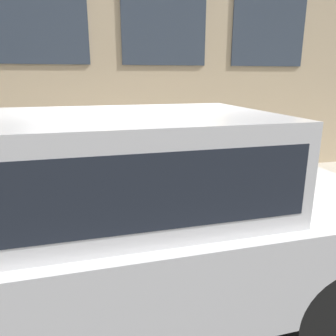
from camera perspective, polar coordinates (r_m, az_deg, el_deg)
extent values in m
plane|color=#2D2D30|center=(4.47, -5.77, -14.79)|extent=(80.00, 80.00, 0.00)
cube|color=#A8A093|center=(5.71, -8.22, -6.92)|extent=(2.87, 60.00, 0.17)
cube|color=#2D3847|center=(7.89, 17.40, 23.97)|extent=(0.03, 1.70, 2.03)
cube|color=#2D3847|center=(7.00, -0.62, 25.79)|extent=(0.03, 1.70, 2.03)
cube|color=#2D3847|center=(6.80, -21.86, 25.07)|extent=(0.03, 1.70, 2.03)
cylinder|color=red|center=(4.99, -1.76, -8.87)|extent=(0.31, 0.31, 0.04)
cylinder|color=red|center=(4.88, -1.79, -5.86)|extent=(0.23, 0.23, 0.60)
sphere|color=maroon|center=(4.78, -1.82, -2.49)|extent=(0.24, 0.24, 0.24)
cylinder|color=black|center=(4.75, -1.83, -1.67)|extent=(0.08, 0.08, 0.10)
cylinder|color=red|center=(4.89, 0.08, -4.89)|extent=(0.09, 0.10, 0.09)
cylinder|color=red|center=(4.82, -3.71, -5.24)|extent=(0.09, 0.10, 0.09)
cylinder|color=#726651|center=(5.04, 1.96, -4.23)|extent=(0.11, 0.11, 0.75)
cylinder|color=#726651|center=(5.18, 1.45, -3.67)|extent=(0.11, 0.11, 0.75)
cube|color=yellow|center=(4.93, 1.76, 3.25)|extent=(0.20, 0.14, 0.56)
cylinder|color=yellow|center=(4.80, 2.27, 3.06)|extent=(0.09, 0.09, 0.53)
cylinder|color=yellow|center=(5.07, 1.29, 3.75)|extent=(0.09, 0.09, 0.53)
sphere|color=tan|center=(4.86, 1.80, 7.93)|extent=(0.25, 0.25, 0.25)
cylinder|color=black|center=(3.21, 26.92, -21.21)|extent=(0.24, 0.84, 0.84)
cylinder|color=black|center=(4.40, 12.13, -9.46)|extent=(0.24, 0.84, 0.84)
cube|color=silver|center=(3.06, -5.91, -12.78)|extent=(1.93, 4.81, 0.77)
cube|color=silver|center=(2.78, -6.35, 1.39)|extent=(1.70, 2.31, 0.78)
cube|color=#1E232D|center=(2.78, -6.35, 1.39)|extent=(1.71, 2.13, 0.50)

